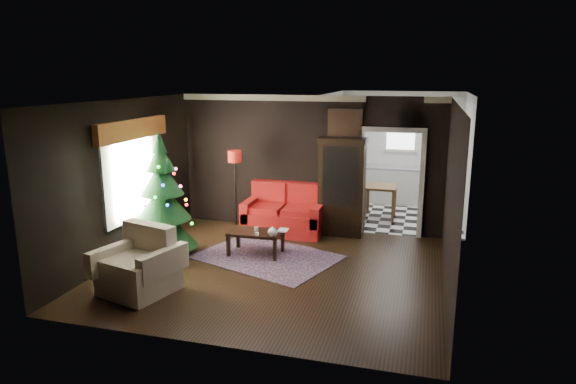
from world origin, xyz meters
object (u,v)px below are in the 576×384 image
(loveseat, at_px, (284,209))
(wall_clock, at_px, (407,118))
(floor_lamp, at_px, (236,193))
(teapot, at_px, (272,232))
(christmas_tree, at_px, (163,199))
(coffee_table, at_px, (256,243))
(curio_cabinet, at_px, (342,189))
(armchair, at_px, (138,263))
(kitchen_table, at_px, (380,202))

(loveseat, xyz_separation_m, wall_clock, (2.35, 0.40, 1.88))
(floor_lamp, xyz_separation_m, teapot, (1.21, -1.38, -0.30))
(christmas_tree, relative_size, wall_clock, 7.02)
(coffee_table, bearing_deg, wall_clock, 35.78)
(coffee_table, height_order, wall_clock, wall_clock)
(loveseat, bearing_deg, curio_cabinet, 10.83)
(christmas_tree, distance_m, armchair, 1.71)
(curio_cabinet, bearing_deg, christmas_tree, -144.26)
(loveseat, distance_m, kitchen_table, 2.45)
(christmas_tree, bearing_deg, floor_lamp, 65.11)
(armchair, xyz_separation_m, wall_clock, (3.65, 3.80, 1.92))
(floor_lamp, bearing_deg, wall_clock, 10.69)
(loveseat, distance_m, wall_clock, 3.04)
(loveseat, height_order, wall_clock, wall_clock)
(floor_lamp, distance_m, christmas_tree, 1.80)
(curio_cabinet, bearing_deg, loveseat, -169.17)
(armchair, bearing_deg, loveseat, 84.62)
(wall_clock, bearing_deg, christmas_tree, -151.11)
(wall_clock, distance_m, kitchen_table, 2.43)
(floor_lamp, bearing_deg, teapot, -48.76)
(loveseat, distance_m, floor_lamp, 1.05)
(curio_cabinet, distance_m, coffee_table, 2.19)
(armchair, distance_m, kitchen_table, 5.93)
(loveseat, xyz_separation_m, floor_lamp, (-0.97, -0.23, 0.33))
(floor_lamp, height_order, teapot, floor_lamp)
(wall_clock, bearing_deg, teapot, -136.34)
(christmas_tree, relative_size, teapot, 12.37)
(curio_cabinet, height_order, wall_clock, wall_clock)
(floor_lamp, height_order, wall_clock, wall_clock)
(floor_lamp, xyz_separation_m, kitchen_table, (2.77, 1.88, -0.45))
(loveseat, distance_m, curio_cabinet, 1.25)
(christmas_tree, height_order, wall_clock, wall_clock)
(curio_cabinet, bearing_deg, teapot, -116.38)
(floor_lamp, bearing_deg, curio_cabinet, 11.89)
(armchair, height_order, wall_clock, wall_clock)
(christmas_tree, xyz_separation_m, wall_clock, (4.08, 2.25, 1.33))
(loveseat, relative_size, armchair, 1.68)
(curio_cabinet, relative_size, armchair, 1.88)
(curio_cabinet, height_order, coffee_table, curio_cabinet)
(loveseat, distance_m, christmas_tree, 2.59)
(coffee_table, relative_size, wall_clock, 2.98)
(floor_lamp, distance_m, wall_clock, 3.72)
(floor_lamp, distance_m, coffee_table, 1.56)
(loveseat, bearing_deg, coffee_table, -95.72)
(loveseat, xyz_separation_m, christmas_tree, (-1.73, -1.85, 0.55))
(floor_lamp, xyz_separation_m, coffee_table, (0.83, -1.17, -0.60))
(armchair, distance_m, wall_clock, 5.61)
(floor_lamp, xyz_separation_m, christmas_tree, (-0.75, -1.62, 0.22))
(floor_lamp, xyz_separation_m, armchair, (-0.33, -3.17, -0.37))
(coffee_table, height_order, teapot, teapot)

